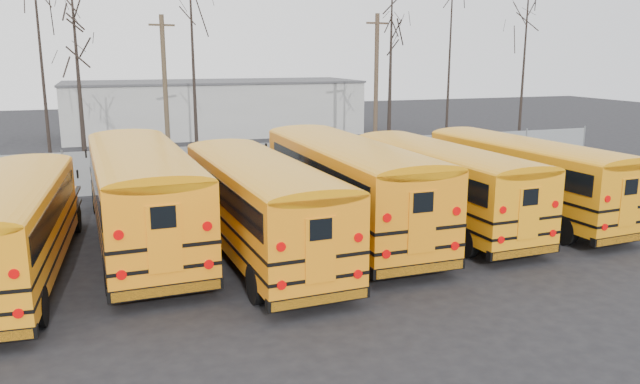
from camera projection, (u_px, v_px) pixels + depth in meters
name	position (u px, v px, depth m)	size (l,w,h in m)	color
ground	(330.00, 262.00, 18.85)	(120.00, 120.00, 0.00)	black
fence	(244.00, 165.00, 29.70)	(40.00, 0.04, 2.00)	gray
distant_building	(214.00, 108.00, 48.57)	(22.00, 8.00, 4.00)	#A7A7A2
bus_a	(12.00, 220.00, 16.95)	(3.12, 10.78, 2.98)	black
bus_b	(141.00, 188.00, 19.86)	(3.28, 12.27, 3.40)	black
bus_c	(258.00, 198.00, 19.05)	(3.22, 11.47, 3.18)	black
bus_d	(345.00, 178.00, 21.41)	(2.97, 12.16, 3.39)	black
bus_e	(439.00, 178.00, 22.49)	(2.98, 11.03, 3.06)	black
bus_f	(522.00, 171.00, 23.78)	(3.33, 11.14, 3.08)	black
utility_pole_left	(165.00, 90.00, 34.16)	(1.42, 0.57, 8.22)	#4B3C2A
utility_pole_right	(376.00, 84.00, 37.90)	(1.51, 0.37, 8.51)	#463728
tree_2	(40.00, 49.00, 29.90)	(0.26, 0.26, 12.77)	black
tree_3	(79.00, 88.00, 29.98)	(0.26, 0.26, 9.15)	black
tree_4	(193.00, 61.00, 33.30)	(0.26, 0.26, 11.56)	black
tree_5	(390.00, 78.00, 37.61)	(0.26, 0.26, 9.51)	black
tree_6	(450.00, 56.00, 38.64)	(0.26, 0.26, 12.04)	black
tree_7	(524.00, 67.00, 36.36)	(0.26, 0.26, 10.86)	black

